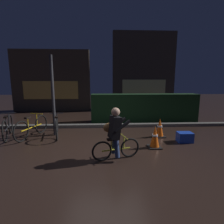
# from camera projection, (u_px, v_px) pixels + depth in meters

# --- Properties ---
(ground_plane) EXTENTS (40.00, 40.00, 0.00)m
(ground_plane) POSITION_uv_depth(u_px,v_px,m) (106.00, 147.00, 4.93)
(ground_plane) COLOR black
(sidewalk_curb) EXTENTS (12.00, 0.24, 0.12)m
(sidewalk_curb) POSITION_uv_depth(u_px,v_px,m) (105.00, 125.00, 7.09)
(sidewalk_curb) COLOR #56544F
(sidewalk_curb) RESTS_ON ground
(hedge_row) EXTENTS (4.80, 0.70, 1.27)m
(hedge_row) POSITION_uv_depth(u_px,v_px,m) (144.00, 108.00, 7.96)
(hedge_row) COLOR black
(hedge_row) RESTS_ON ground
(storefront_left) EXTENTS (4.74, 0.54, 3.73)m
(storefront_left) POSITION_uv_depth(u_px,v_px,m) (52.00, 81.00, 10.84)
(storefront_left) COLOR #42382D
(storefront_left) RESTS_ON ground
(storefront_right) EXTENTS (4.16, 0.54, 5.04)m
(storefront_right) POSITION_uv_depth(u_px,v_px,m) (144.00, 71.00, 11.71)
(storefront_right) COLOR #383330
(storefront_right) RESTS_ON ground
(street_post) EXTENTS (0.10, 0.10, 2.68)m
(street_post) POSITION_uv_depth(u_px,v_px,m) (53.00, 96.00, 5.79)
(street_post) COLOR #2D2D33
(street_post) RESTS_ON ground
(parked_bike_leftmost) EXTENTS (0.60, 1.62, 0.78)m
(parked_bike_leftmost) POSITION_uv_depth(u_px,v_px,m) (8.00, 127.00, 5.74)
(parked_bike_leftmost) COLOR black
(parked_bike_leftmost) RESTS_ON ground
(parked_bike_left_mid) EXTENTS (0.55, 1.58, 0.75)m
(parked_bike_left_mid) POSITION_uv_depth(u_px,v_px,m) (32.00, 127.00, 5.76)
(parked_bike_left_mid) COLOR black
(parked_bike_left_mid) RESTS_ON ground
(parked_bike_center_left) EXTENTS (0.50, 1.59, 0.75)m
(parked_bike_center_left) POSITION_uv_depth(u_px,v_px,m) (57.00, 126.00, 5.87)
(parked_bike_center_left) COLOR black
(parked_bike_center_left) RESTS_ON ground
(traffic_cone_near) EXTENTS (0.36, 0.36, 0.62)m
(traffic_cone_near) POSITION_uv_depth(u_px,v_px,m) (155.00, 137.00, 4.85)
(traffic_cone_near) COLOR black
(traffic_cone_near) RESTS_ON ground
(traffic_cone_far) EXTENTS (0.36, 0.36, 0.63)m
(traffic_cone_far) POSITION_uv_depth(u_px,v_px,m) (160.00, 128.00, 5.81)
(traffic_cone_far) COLOR black
(traffic_cone_far) RESTS_ON ground
(blue_crate) EXTENTS (0.45, 0.33, 0.30)m
(blue_crate) POSITION_uv_depth(u_px,v_px,m) (185.00, 137.00, 5.32)
(blue_crate) COLOR #193DB7
(blue_crate) RESTS_ON ground
(cyclist) EXTENTS (1.16, 0.50, 1.25)m
(cyclist) POSITION_uv_depth(u_px,v_px,m) (115.00, 134.00, 4.07)
(cyclist) COLOR black
(cyclist) RESTS_ON ground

